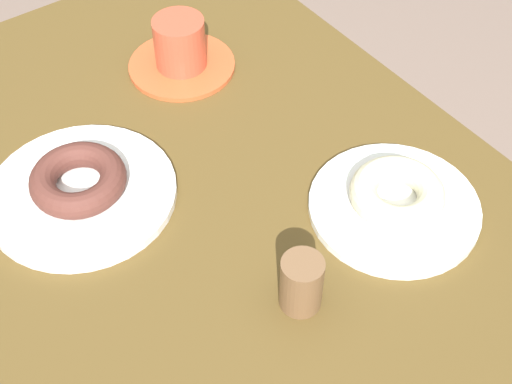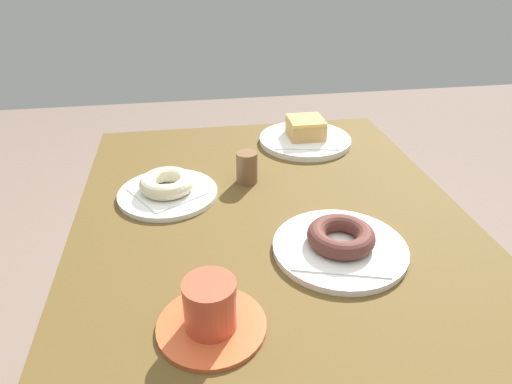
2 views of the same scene
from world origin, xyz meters
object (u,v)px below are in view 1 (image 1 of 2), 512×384
at_px(plate_sugar_ring, 394,207).
at_px(donut_sugar_ring, 397,193).
at_px(sugar_jar, 301,283).
at_px(coffee_cup, 180,49).
at_px(donut_chocolate_ring, 78,180).
at_px(plate_chocolate_ring, 82,193).

height_order(plate_sugar_ring, donut_sugar_ring, donut_sugar_ring).
height_order(donut_sugar_ring, sugar_jar, sugar_jar).
xyz_separation_m(plate_sugar_ring, donut_sugar_ring, (0.00, 0.00, 0.02)).
bearing_deg(coffee_cup, donut_sugar_ring, -170.61).
relative_size(donut_chocolate_ring, sugar_jar, 1.67).
distance_m(plate_sugar_ring, coffee_cup, 0.37).
xyz_separation_m(plate_sugar_ring, donut_chocolate_ring, (0.23, 0.28, 0.02)).
bearing_deg(donut_chocolate_ring, coffee_cup, -58.65).
height_order(plate_sugar_ring, donut_chocolate_ring, donut_chocolate_ring).
xyz_separation_m(donut_chocolate_ring, sugar_jar, (-0.26, -0.12, 0.00)).
height_order(plate_chocolate_ring, sugar_jar, sugar_jar).
bearing_deg(plate_chocolate_ring, sugar_jar, -155.99).
relative_size(plate_sugar_ring, plate_chocolate_ring, 0.89).
bearing_deg(sugar_jar, coffee_cup, -14.69).
distance_m(donut_chocolate_ring, coffee_cup, 0.26).
xyz_separation_m(donut_sugar_ring, sugar_jar, (-0.03, 0.16, 0.00)).
distance_m(plate_chocolate_ring, coffee_cup, 0.26).
height_order(plate_sugar_ring, coffee_cup, coffee_cup).
distance_m(plate_sugar_ring, sugar_jar, 0.17).
distance_m(plate_chocolate_ring, donut_chocolate_ring, 0.02).
bearing_deg(sugar_jar, donut_sugar_ring, -78.16).
relative_size(plate_sugar_ring, coffee_cup, 1.34).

